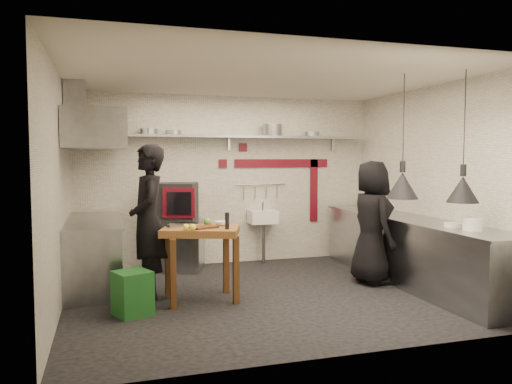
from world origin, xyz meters
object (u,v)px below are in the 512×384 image
object	(u,v)px
combi_oven	(177,201)
green_bin	(132,293)
prep_table	(201,264)
chef_right	(372,222)
chef_left	(148,222)
oven_stand	(181,245)

from	to	relation	value
combi_oven	green_bin	world-z (taller)	combi_oven
green_bin	prep_table	xyz separation A→B (m)	(0.85, 0.34, 0.21)
combi_oven	prep_table	xyz separation A→B (m)	(0.05, -1.81, -0.63)
prep_table	chef_right	distance (m)	2.52
combi_oven	chef_left	distance (m)	1.60
chef_left	combi_oven	bearing A→B (deg)	158.42
oven_stand	green_bin	size ratio (longest dim) A/B	1.60
combi_oven	chef_right	bearing A→B (deg)	-13.26
prep_table	oven_stand	bearing A→B (deg)	108.82
oven_stand	green_bin	distance (m)	2.27
green_bin	prep_table	size ratio (longest dim) A/B	0.54
oven_stand	chef_right	distance (m)	2.97
prep_table	chef_right	size ratio (longest dim) A/B	0.53
chef_right	prep_table	bearing A→B (deg)	94.78
oven_stand	combi_oven	bearing A→B (deg)	151.00
chef_left	oven_stand	bearing A→B (deg)	155.99
green_bin	chef_right	bearing A→B (deg)	8.81
oven_stand	chef_right	size ratio (longest dim) A/B	0.46
oven_stand	green_bin	xyz separation A→B (m)	(-0.85, -2.09, -0.15)
oven_stand	combi_oven	size ratio (longest dim) A/B	1.35
oven_stand	chef_right	xyz separation A→B (m)	(2.47, -1.58, 0.47)
green_bin	chef_right	distance (m)	3.43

